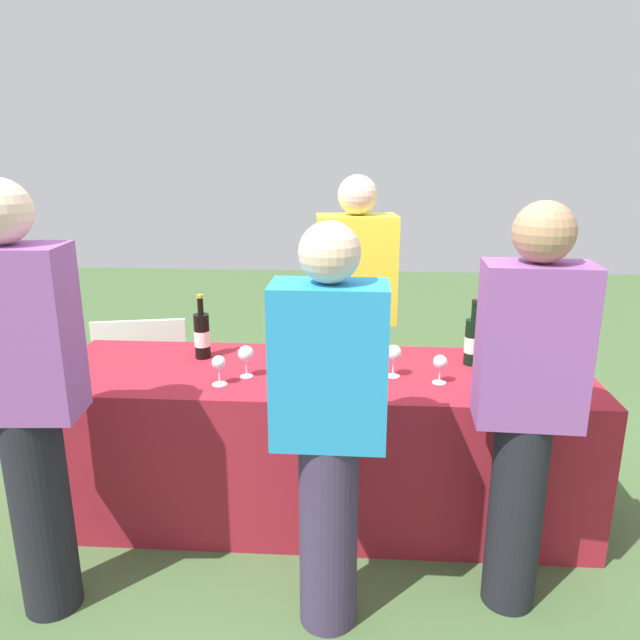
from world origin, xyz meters
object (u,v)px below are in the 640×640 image
at_px(wine_glass_3, 394,354).
at_px(guest_0, 25,394).
at_px(server_pouring, 356,310).
at_px(menu_board, 142,375).
at_px(ice_bucket, 502,355).
at_px(wine_bottle_3, 472,341).
at_px(wine_glass_5, 488,367).
at_px(wine_glass_4, 440,363).
at_px(wine_bottle_0, 202,335).
at_px(wine_glass_0, 219,364).
at_px(wine_bottle_2, 334,343).
at_px(guest_2, 527,401).
at_px(wine_bottle_4, 515,338).
at_px(wine_glass_2, 355,363).
at_px(guest_1, 329,423).
at_px(wine_glass_1, 246,354).
at_px(wine_bottle_1, 293,338).

relative_size(wine_glass_3, guest_0, 0.09).
distance_m(server_pouring, menu_board, 1.46).
relative_size(ice_bucket, server_pouring, 0.15).
height_order(wine_bottle_3, menu_board, wine_bottle_3).
distance_m(wine_glass_5, guest_0, 1.86).
relative_size(wine_glass_4, menu_board, 0.18).
xyz_separation_m(wine_bottle_0, wine_glass_0, (0.16, -0.35, -0.02)).
xyz_separation_m(wine_bottle_3, wine_glass_5, (0.01, -0.32, -0.01)).
height_order(wine_bottle_2, guest_2, guest_2).
bearing_deg(wine_bottle_4, wine_glass_2, -157.02).
bearing_deg(guest_1, wine_glass_0, 134.50).
xyz_separation_m(server_pouring, guest_1, (-0.08, -1.40, -0.04)).
height_order(wine_bottle_0, wine_glass_1, wine_bottle_0).
distance_m(wine_bottle_4, wine_glass_3, 0.66).
relative_size(wine_glass_5, guest_1, 0.09).
bearing_deg(wine_bottle_4, wine_glass_5, -118.46).
relative_size(guest_0, guest_2, 1.05).
height_order(wine_bottle_3, wine_glass_3, wine_bottle_3).
xyz_separation_m(server_pouring, guest_2, (0.64, -1.26, 0.01)).
relative_size(wine_glass_1, wine_glass_3, 0.98).
relative_size(wine_bottle_4, wine_glass_3, 2.09).
distance_m(wine_glass_1, wine_glass_5, 1.08).
xyz_separation_m(wine_bottle_4, menu_board, (-2.15, 0.65, -0.50)).
bearing_deg(wine_bottle_0, wine_bottle_4, 1.83).
height_order(wine_glass_1, wine_glass_3, wine_glass_3).
bearing_deg(guest_1, wine_glass_2, 82.61).
distance_m(wine_glass_3, server_pouring, 0.74).
bearing_deg(wine_glass_1, wine_bottle_2, 24.60).
height_order(wine_bottle_0, server_pouring, server_pouring).
distance_m(wine_glass_2, wine_glass_5, 0.58).
relative_size(wine_glass_4, guest_0, 0.08).
bearing_deg(server_pouring, wine_bottle_3, 131.20).
distance_m(wine_glass_0, server_pouring, 1.05).
bearing_deg(menu_board, wine_bottle_0, -61.54).
relative_size(wine_bottle_1, wine_glass_2, 2.25).
relative_size(wine_glass_2, guest_1, 0.09).
xyz_separation_m(wine_glass_4, ice_bucket, (0.30, 0.12, 0.01)).
relative_size(wine_bottle_4, guest_0, 0.19).
relative_size(wine_glass_0, guest_0, 0.08).
distance_m(wine_glass_5, menu_board, 2.25).
relative_size(wine_glass_2, menu_board, 0.19).
relative_size(wine_glass_0, guest_2, 0.09).
bearing_deg(guest_0, wine_bottle_2, 32.97).
distance_m(wine_bottle_1, guest_2, 1.20).
bearing_deg(wine_glass_1, wine_bottle_3, 12.50).
xyz_separation_m(wine_glass_0, menu_board, (-0.76, 1.05, -0.48)).
bearing_deg(wine_bottle_0, wine_glass_2, -20.25).
relative_size(wine_bottle_0, server_pouring, 0.20).
bearing_deg(wine_glass_0, wine_bottle_4, 16.12).
distance_m(guest_1, guest_2, 0.74).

